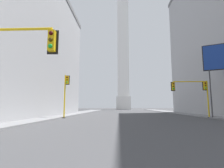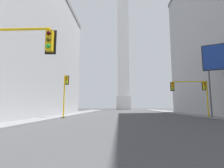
% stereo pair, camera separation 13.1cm
% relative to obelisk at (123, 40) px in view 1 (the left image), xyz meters
% --- Properties ---
extents(sidewalk_left, '(5.00, 109.52, 0.15)m').
position_rel_obelisk_xyz_m(sidewalk_left, '(-12.60, -58.41, -37.76)').
color(sidewalk_left, slate).
rests_on(sidewalk_left, ground_plane).
extents(sidewalk_right, '(5.00, 109.52, 0.15)m').
position_rel_obelisk_xyz_m(sidewalk_right, '(12.60, -58.41, -37.76)').
color(sidewalk_right, slate).
rests_on(sidewalk_right, ground_plane).
extents(obelisk, '(7.36, 7.36, 78.96)m').
position_rel_obelisk_xyz_m(obelisk, '(0.00, 0.00, 0.00)').
color(obelisk, silver).
rests_on(obelisk, ground_plane).
extents(traffic_light_mid_left, '(0.77, 0.51, 6.01)m').
position_rel_obelisk_xyz_m(traffic_light_mid_left, '(-9.73, -67.25, -33.88)').
color(traffic_light_mid_left, yellow).
rests_on(traffic_light_mid_left, ground_plane).
extents(traffic_light_mid_right, '(5.22, 0.52, 5.22)m').
position_rel_obelisk_xyz_m(traffic_light_mid_right, '(8.48, -66.23, -33.85)').
color(traffic_light_mid_right, yellow).
rests_on(traffic_light_mid_right, ground_plane).
extents(billboard_sign, '(4.04, 1.83, 10.18)m').
position_rel_obelisk_xyz_m(billboard_sign, '(11.60, -67.57, -29.87)').
color(billboard_sign, '#3F3F42').
rests_on(billboard_sign, ground_plane).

